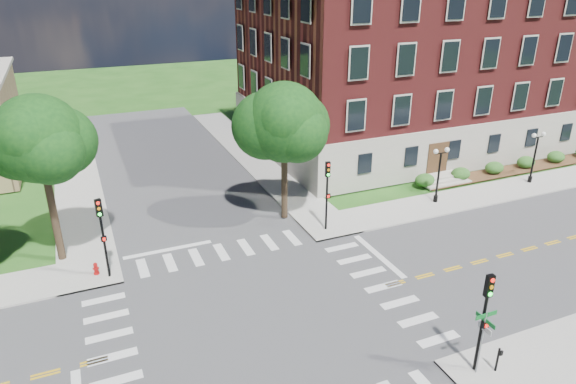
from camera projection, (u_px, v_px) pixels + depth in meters
name	position (u px, v px, depth m)	size (l,w,h in m)	color
ground	(262.00, 318.00, 25.86)	(160.00, 160.00, 0.00)	#1D4D15
road_ew	(262.00, 318.00, 25.85)	(90.00, 12.00, 0.01)	#3D3D3F
road_ns	(262.00, 318.00, 25.85)	(12.00, 90.00, 0.01)	#3D3D3F
sidewalk_ne	(367.00, 173.00, 44.35)	(34.00, 34.00, 0.12)	#9E9B93
crosswalk_east	(383.00, 287.00, 28.44)	(2.20, 10.20, 0.02)	silver
stop_bar_east	(379.00, 256.00, 31.55)	(0.40, 5.50, 0.00)	silver
main_building	(413.00, 58.00, 49.76)	(30.60, 22.40, 16.50)	#BCB3A6
shrub_row	(509.00, 172.00, 44.68)	(18.00, 2.00, 1.30)	#1E501A
tree_c	(39.00, 139.00, 28.09)	(4.94, 4.94, 10.02)	#332619
tree_d	(284.00, 123.00, 33.59)	(5.33, 5.33, 9.55)	#332619
traffic_signal_se	(485.00, 311.00, 21.19)	(0.34, 0.37, 4.80)	black
traffic_signal_ne	(327.00, 187.00, 33.36)	(0.36, 0.42, 4.80)	black
traffic_signal_nw	(102.00, 228.00, 28.01)	(0.37, 0.43, 4.80)	black
twin_lamp_west	(439.00, 172.00, 37.73)	(1.36, 0.36, 4.23)	black
twin_lamp_east	(535.00, 154.00, 41.32)	(1.36, 0.36, 4.23)	black
street_sign_pole	(483.00, 331.00, 21.37)	(1.10, 1.10, 3.10)	gray
push_button_post	(498.00, 359.00, 22.03)	(0.14, 0.21, 1.20)	black
fire_hydrant	(96.00, 269.00, 29.29)	(0.35, 0.35, 0.75)	#AF0D0D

